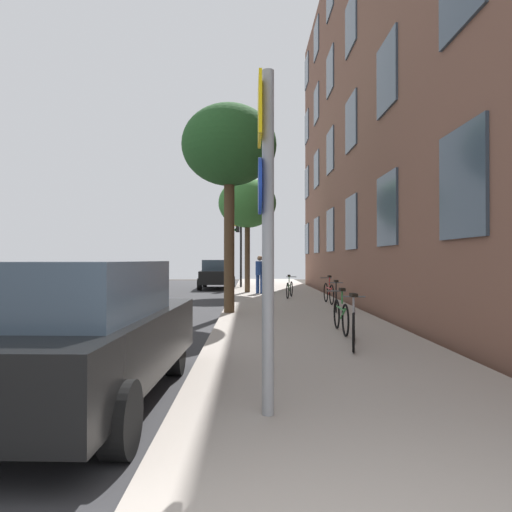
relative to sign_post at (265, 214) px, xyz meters
name	(u,v)px	position (x,y,z in m)	size (l,w,h in m)	color
ground_plane	(189,305)	(-2.38, 11.96, -2.10)	(41.80, 41.80, 0.00)	#332D28
road_asphalt	(132,305)	(-4.48, 11.96, -2.10)	(7.00, 38.00, 0.01)	#2D2D30
sidewalk	(285,303)	(1.12, 11.96, -2.04)	(4.20, 38.00, 0.12)	#9E9389
building_facade	(359,92)	(3.72, 11.46, 5.55)	(0.56, 27.00, 15.26)	brown
sign_post	(265,214)	(0.00, 0.00, 0.00)	(0.16, 0.60, 3.41)	gray
traffic_light	(239,239)	(-0.77, 20.52, 0.68)	(0.43, 0.24, 3.90)	black
tree_near	(229,147)	(-0.76, 8.55, 2.81)	(2.75, 2.75, 6.02)	#4C3823
tree_far	(247,204)	(-0.29, 16.53, 2.17)	(2.71, 2.71, 5.33)	#4C3823
bicycle_0	(354,326)	(1.66, 3.41, -1.61)	(0.54, 1.63, 0.95)	black
bicycle_1	(341,315)	(1.75, 4.93, -1.61)	(0.42, 1.67, 0.94)	black
bicycle_2	(336,299)	(2.41, 8.89, -1.62)	(0.47, 1.58, 0.93)	black
bicycle_3	(329,292)	(2.58, 11.12, -1.60)	(0.42, 1.69, 0.98)	black
bicycle_4	(290,289)	(1.43, 13.53, -1.62)	(0.54, 1.66, 0.93)	black
pedestrian_0	(260,272)	(0.28, 15.76, -1.01)	(0.52, 0.52, 1.70)	navy
car_0	(84,332)	(-2.00, 0.57, -1.26)	(1.87, 4.23, 1.62)	black
car_1	(217,274)	(-2.02, 20.84, -1.26)	(2.03, 4.34, 1.62)	black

